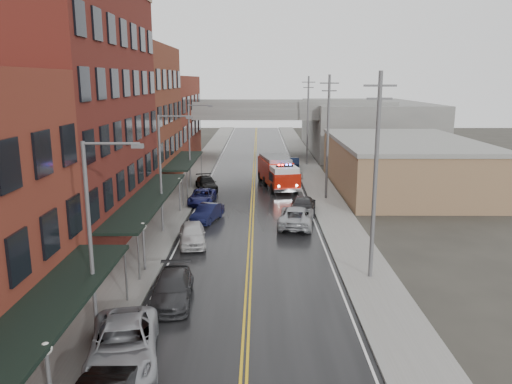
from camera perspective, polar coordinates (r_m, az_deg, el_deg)
name	(u,v)px	position (r m, az deg, el deg)	size (l,w,h in m)	color
road	(252,212)	(44.29, -0.45, -2.34)	(11.00, 160.00, 0.02)	black
sidewalk_left	(170,212)	(44.97, -9.80, -2.21)	(3.00, 160.00, 0.15)	slate
sidewalk_right	(334,212)	(44.78, 8.94, -2.25)	(3.00, 160.00, 0.15)	slate
curb_left	(189,212)	(44.71, -7.71, -2.23)	(0.30, 160.00, 0.15)	gray
curb_right	(316,212)	(44.56, 6.84, -2.25)	(0.30, 160.00, 0.15)	gray
brick_building_b	(64,116)	(38.45, -21.07, 8.13)	(9.00, 20.00, 18.00)	#531616
brick_building_c	(128,118)	(55.19, -14.40, 8.15)	(9.00, 15.00, 15.00)	brown
brick_building_far	(161,120)	(72.33, -10.86, 8.12)	(9.00, 20.00, 12.00)	maroon
tan_building	(403,166)	(55.71, 16.40, 2.88)	(14.00, 22.00, 5.00)	#926C4E
right_far_block	(364,126)	(84.91, 12.26, 7.35)	(18.00, 30.00, 8.00)	slate
awning_0	(39,318)	(20.47, -23.59, -13.03)	(2.60, 16.00, 3.09)	black
awning_1	(149,198)	(37.65, -12.08, -0.66)	(2.60, 18.00, 3.09)	black
awning_2	(184,160)	(54.55, -8.21, 3.59)	(2.60, 13.00, 3.09)	black
globe_lamp_0	(47,365)	(18.75, -22.74, -17.75)	(0.44, 0.44, 3.12)	#59595B
globe_lamp_1	(143,236)	(31.00, -12.76, -4.88)	(0.44, 0.44, 3.12)	#59595B
globe_lamp_2	(179,187)	(44.30, -8.76, 0.57)	(0.44, 0.44, 3.12)	#59595B
street_lamp_0	(95,229)	(22.85, -17.93, -4.00)	(2.64, 0.22, 9.00)	#59595B
street_lamp_1	(164,166)	(37.98, -10.52, 2.91)	(2.64, 0.22, 9.00)	#59595B
street_lamp_2	(192,141)	(53.62, -7.37, 5.83)	(2.64, 0.22, 9.00)	#59595B
utility_pole_0	(376,174)	(29.02, 13.50, 2.02)	(1.80, 0.24, 12.00)	#59595B
utility_pole_1	(328,135)	(48.50, 8.21, 6.42)	(1.80, 0.24, 12.00)	#59595B
utility_pole_2	(308,119)	(68.29, 5.94, 8.27)	(1.80, 0.24, 12.00)	#59595B
overpass	(255,118)	(74.97, -0.13, 8.48)	(40.00, 10.00, 7.50)	slate
fire_truck	(278,172)	(54.41, 2.52, 2.34)	(4.83, 9.14, 3.20)	#A11507
parked_car_left_2	(124,344)	(22.23, -14.90, -16.47)	(2.77, 6.00, 1.67)	#94959B
parked_car_left_3	(172,288)	(27.22, -9.58, -10.80)	(2.06, 5.07, 1.47)	#29292C
parked_car_left_4	(192,234)	(35.94, -7.30, -4.78)	(1.83, 4.56, 1.55)	beige
parked_car_left_5	(207,213)	(41.62, -5.58, -2.39)	(1.51, 4.32, 1.42)	black
parked_car_left_6	(202,197)	(47.53, -6.18, -0.54)	(2.25, 4.88, 1.36)	#14164B
parked_car_left_7	(206,183)	(53.37, -5.69, 0.98)	(2.00, 4.92, 1.43)	black
parked_car_right_0	(296,216)	(40.25, 4.61, -2.77)	(2.65, 5.74, 1.59)	#A7ABAF
parked_car_right_1	(303,205)	(44.08, 5.41, -1.45)	(2.16, 5.30, 1.54)	#242426
parked_car_right_2	(292,172)	(60.09, 4.19, 2.32)	(1.68, 4.18, 1.42)	white
parked_car_right_3	(292,163)	(65.57, 4.18, 3.28)	(1.70, 4.88, 1.61)	black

